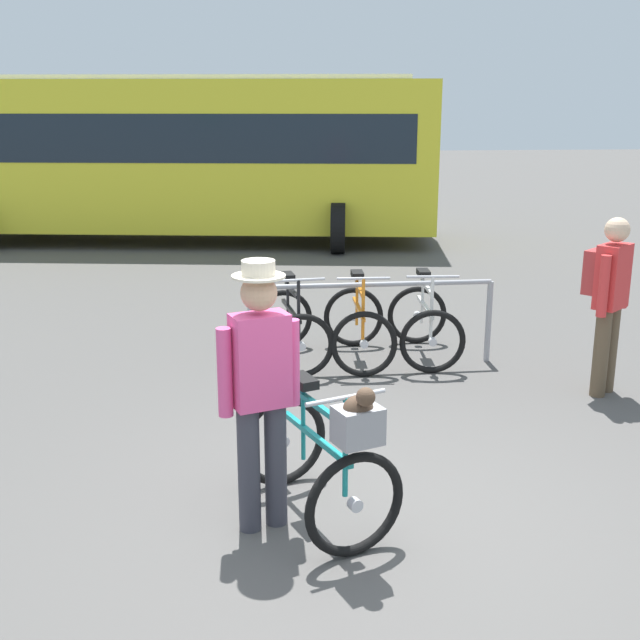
{
  "coord_description": "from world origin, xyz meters",
  "views": [
    {
      "loc": [
        -0.73,
        -4.46,
        2.61
      ],
      "look_at": [
        -0.15,
        1.38,
        1.0
      ],
      "focal_mm": 44.56,
      "sensor_mm": 36.0,
      "label": 1
    }
  ],
  "objects_px": {
    "racked_bike_white": "(424,324)",
    "person_with_featured_bike": "(261,386)",
    "pedestrian_with_backpack": "(609,295)",
    "racked_bike_orange": "(359,326)",
    "bus_distant": "(170,150)",
    "racked_bike_black": "(291,328)",
    "featured_bicycle": "(325,455)"
  },
  "relations": [
    {
      "from": "racked_bike_white",
      "to": "person_with_featured_bike",
      "type": "xyz_separation_m",
      "value": [
        -1.79,
        -3.29,
        0.58
      ]
    },
    {
      "from": "person_with_featured_bike",
      "to": "pedestrian_with_backpack",
      "type": "distance_m",
      "value": 3.82
    },
    {
      "from": "racked_bike_orange",
      "to": "person_with_featured_bike",
      "type": "xyz_separation_m",
      "value": [
        -1.09,
        -3.28,
        0.58
      ]
    },
    {
      "from": "racked_bike_orange",
      "to": "racked_bike_white",
      "type": "relative_size",
      "value": 0.99
    },
    {
      "from": "racked_bike_white",
      "to": "person_with_featured_bike",
      "type": "relative_size",
      "value": 0.67
    },
    {
      "from": "person_with_featured_bike",
      "to": "bus_distant",
      "type": "distance_m",
      "value": 11.2
    },
    {
      "from": "racked_bike_black",
      "to": "person_with_featured_bike",
      "type": "distance_m",
      "value": 3.35
    },
    {
      "from": "racked_bike_orange",
      "to": "pedestrian_with_backpack",
      "type": "xyz_separation_m",
      "value": [
        2.1,
        -1.18,
        0.57
      ]
    },
    {
      "from": "featured_bicycle",
      "to": "person_with_featured_bike",
      "type": "xyz_separation_m",
      "value": [
        -0.39,
        0.04,
        0.46
      ]
    },
    {
      "from": "featured_bicycle",
      "to": "racked_bike_white",
      "type": "bearing_deg",
      "value": 67.16
    },
    {
      "from": "racked_bike_white",
      "to": "racked_bike_black",
      "type": "bearing_deg",
      "value": -179.11
    },
    {
      "from": "person_with_featured_bike",
      "to": "bus_distant",
      "type": "height_order",
      "value": "bus_distant"
    },
    {
      "from": "racked_bike_black",
      "to": "racked_bike_orange",
      "type": "relative_size",
      "value": 1.03
    },
    {
      "from": "racked_bike_black",
      "to": "person_with_featured_bike",
      "type": "relative_size",
      "value": 0.69
    },
    {
      "from": "person_with_featured_bike",
      "to": "bus_distant",
      "type": "bearing_deg",
      "value": 97.29
    },
    {
      "from": "racked_bike_black",
      "to": "racked_bike_white",
      "type": "distance_m",
      "value": 1.4
    },
    {
      "from": "racked_bike_black",
      "to": "featured_bicycle",
      "type": "height_order",
      "value": "featured_bicycle"
    },
    {
      "from": "featured_bicycle",
      "to": "pedestrian_with_backpack",
      "type": "bearing_deg",
      "value": 37.38
    },
    {
      "from": "racked_bike_black",
      "to": "pedestrian_with_backpack",
      "type": "bearing_deg",
      "value": -22.66
    },
    {
      "from": "racked_bike_white",
      "to": "featured_bicycle",
      "type": "relative_size",
      "value": 0.92
    },
    {
      "from": "racked_bike_white",
      "to": "bus_distant",
      "type": "height_order",
      "value": "bus_distant"
    },
    {
      "from": "racked_bike_orange",
      "to": "bus_distant",
      "type": "xyz_separation_m",
      "value": [
        -2.51,
        7.8,
        1.37
      ]
    },
    {
      "from": "featured_bicycle",
      "to": "bus_distant",
      "type": "height_order",
      "value": "bus_distant"
    },
    {
      "from": "racked_bike_orange",
      "to": "bus_distant",
      "type": "bearing_deg",
      "value": 107.84
    },
    {
      "from": "racked_bike_black",
      "to": "racked_bike_orange",
      "type": "bearing_deg",
      "value": 0.89
    },
    {
      "from": "racked_bike_orange",
      "to": "pedestrian_with_backpack",
      "type": "distance_m",
      "value": 2.47
    },
    {
      "from": "featured_bicycle",
      "to": "person_with_featured_bike",
      "type": "bearing_deg",
      "value": 174.77
    },
    {
      "from": "racked_bike_orange",
      "to": "featured_bicycle",
      "type": "relative_size",
      "value": 0.91
    },
    {
      "from": "pedestrian_with_backpack",
      "to": "racked_bike_black",
      "type": "bearing_deg",
      "value": 157.34
    },
    {
      "from": "featured_bicycle",
      "to": "pedestrian_with_backpack",
      "type": "distance_m",
      "value": 3.55
    },
    {
      "from": "person_with_featured_bike",
      "to": "racked_bike_black",
      "type": "bearing_deg",
      "value": 83.16
    },
    {
      "from": "racked_bike_white",
      "to": "person_with_featured_bike",
      "type": "distance_m",
      "value": 3.79
    }
  ]
}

